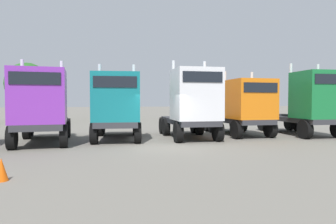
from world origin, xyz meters
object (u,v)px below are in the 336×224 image
object	(u,v)px
semi_truck_orange	(244,107)
traffic_cone_mid	(1,169)
semi_truck_purple	(41,106)
semi_truck_white	(193,103)
semi_truck_teal	(117,106)
semi_truck_green	(310,104)

from	to	relation	value
semi_truck_orange	traffic_cone_mid	xyz separation A→B (m)	(-11.84, -7.54, -1.52)
traffic_cone_mid	semi_truck_purple	bearing A→B (deg)	88.25
semi_truck_white	traffic_cone_mid	xyz separation A→B (m)	(-8.18, -6.84, -1.74)
semi_truck_teal	semi_truck_white	xyz separation A→B (m)	(4.20, -0.63, 0.17)
semi_truck_purple	traffic_cone_mid	distance (m)	7.19
semi_truck_purple	traffic_cone_mid	xyz separation A→B (m)	(-0.21, -7.00, -1.63)
traffic_cone_mid	semi_truck_orange	bearing A→B (deg)	32.47
semi_truck_teal	traffic_cone_mid	distance (m)	8.61
semi_truck_teal	semi_truck_white	distance (m)	4.25
semi_truck_teal	semi_truck_green	distance (m)	11.76
semi_truck_white	semi_truck_orange	world-z (taller)	semi_truck_white
semi_truck_purple	semi_truck_teal	distance (m)	3.80
semi_truck_teal	semi_truck_orange	distance (m)	7.86
semi_truck_purple	semi_truck_white	size ratio (longest dim) A/B	1.09
semi_truck_teal	semi_truck_orange	world-z (taller)	semi_truck_teal
semi_truck_teal	semi_truck_white	bearing A→B (deg)	90.06
semi_truck_teal	traffic_cone_mid	bearing A→B (deg)	-19.49
semi_truck_green	semi_truck_purple	bearing A→B (deg)	-86.81
semi_truck_green	traffic_cone_mid	size ratio (longest dim) A/B	10.22
semi_truck_purple	semi_truck_orange	xyz separation A→B (m)	(11.63, 0.53, -0.11)
semi_truck_purple	semi_truck_orange	distance (m)	11.64
semi_truck_white	traffic_cone_mid	distance (m)	10.80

